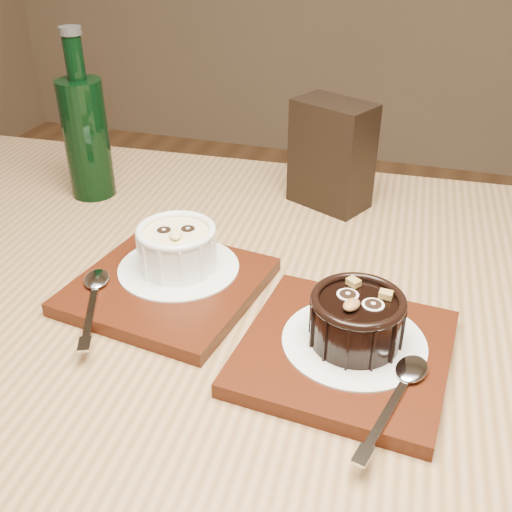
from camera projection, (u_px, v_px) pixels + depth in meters
The scene contains 11 objects.
table at pixel (264, 389), 0.64m from camera, with size 1.25×0.87×0.75m.
tray_left at pixel (168, 286), 0.63m from camera, with size 0.18×0.18×0.01m, color #44190B.
doily_left at pixel (179, 267), 0.65m from camera, with size 0.13×0.13×0.00m, color white.
ramekin_white at pixel (177, 246), 0.63m from camera, with size 0.08×0.08×0.05m.
spoon_left at pixel (93, 298), 0.59m from camera, with size 0.03×0.13×0.01m, color silver, non-canonical shape.
tray_right at pixel (345, 352), 0.54m from camera, with size 0.18×0.18×0.01m, color #44190B.
doily_right at pixel (354, 341), 0.54m from camera, with size 0.13×0.13×0.00m, color white.
ramekin_dark at pixel (357, 317), 0.52m from camera, with size 0.08×0.08×0.05m.
spoon_right at pixel (397, 394), 0.48m from camera, with size 0.03×0.13×0.01m, color silver, non-canonical shape.
condiment_stand at pixel (332, 155), 0.78m from camera, with size 0.10×0.06×0.14m, color black.
green_bottle at pixel (86, 134), 0.80m from camera, with size 0.06×0.06×0.22m.
Camera 1 is at (0.16, -0.28, 1.11)m, focal length 42.00 mm.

